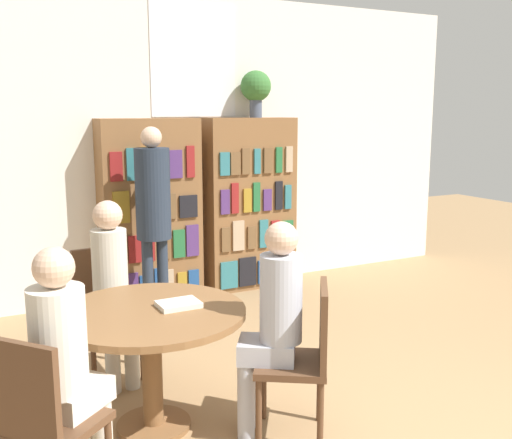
# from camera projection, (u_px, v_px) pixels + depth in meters

# --- Properties ---
(wall_back) EXTENTS (6.40, 0.07, 3.00)m
(wall_back) POSITION_uv_depth(u_px,v_px,m) (194.00, 146.00, 6.11)
(wall_back) COLOR silver
(wall_back) RESTS_ON ground_plane
(bookshelf_left) EXTENTS (0.96, 0.34, 1.79)m
(bookshelf_left) POSITION_uv_depth(u_px,v_px,m) (151.00, 212.00, 5.80)
(bookshelf_left) COLOR brown
(bookshelf_left) RESTS_ON ground_plane
(bookshelf_right) EXTENTS (0.96, 0.34, 1.79)m
(bookshelf_right) POSITION_uv_depth(u_px,v_px,m) (250.00, 204.00, 6.30)
(bookshelf_right) COLOR brown
(bookshelf_right) RESTS_ON ground_plane
(flower_vase) EXTENTS (0.31, 0.31, 0.48)m
(flower_vase) POSITION_uv_depth(u_px,v_px,m) (256.00, 88.00, 6.12)
(flower_vase) COLOR #475166
(flower_vase) RESTS_ON bookshelf_right
(reading_table) EXTENTS (1.11, 1.11, 0.73)m
(reading_table) POSITION_uv_depth(u_px,v_px,m) (151.00, 332.00, 3.46)
(reading_table) COLOR brown
(reading_table) RESTS_ON ground_plane
(chair_near_camera) EXTENTS (0.56, 0.56, 0.90)m
(chair_near_camera) POSITION_uv_depth(u_px,v_px,m) (41.00, 418.00, 2.68)
(chair_near_camera) COLOR brown
(chair_near_camera) RESTS_ON ground_plane
(chair_left_side) EXTENTS (0.42, 0.42, 0.90)m
(chair_left_side) POSITION_uv_depth(u_px,v_px,m) (106.00, 305.00, 4.24)
(chair_left_side) COLOR brown
(chair_left_side) RESTS_ON ground_plane
(chair_far_side) EXTENTS (0.55, 0.55, 0.90)m
(chair_far_side) POSITION_uv_depth(u_px,v_px,m) (305.00, 352.00, 3.40)
(chair_far_side) COLOR brown
(chair_far_side) RESTS_ON ground_plane
(seated_reader_left) EXTENTS (0.26, 0.37, 1.27)m
(seated_reader_left) POSITION_uv_depth(u_px,v_px,m) (112.00, 282.00, 4.04)
(seated_reader_left) COLOR beige
(seated_reader_left) RESTS_ON ground_plane
(seated_reader_right) EXTENTS (0.40, 0.38, 1.26)m
(seated_reader_right) POSITION_uv_depth(u_px,v_px,m) (273.00, 317.00, 3.38)
(seated_reader_right) COLOR #B2B7C6
(seated_reader_right) RESTS_ON ground_plane
(seated_reader_back) EXTENTS (0.41, 0.40, 1.26)m
(seated_reader_back) POSITION_uv_depth(u_px,v_px,m) (66.00, 358.00, 2.80)
(seated_reader_back) COLOR silver
(seated_reader_back) RESTS_ON ground_plane
(librarian_standing) EXTENTS (0.31, 0.58, 1.73)m
(librarian_standing) POSITION_uv_depth(u_px,v_px,m) (153.00, 203.00, 5.27)
(librarian_standing) COLOR #232D3D
(librarian_standing) RESTS_ON ground_plane
(open_book_on_table) EXTENTS (0.24, 0.18, 0.03)m
(open_book_on_table) POSITION_uv_depth(u_px,v_px,m) (179.00, 304.00, 3.49)
(open_book_on_table) COLOR silver
(open_book_on_table) RESTS_ON reading_table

